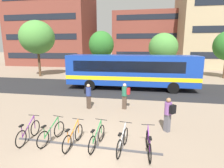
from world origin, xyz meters
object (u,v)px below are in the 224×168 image
object	(u,v)px
commuter_black_pack_2	(169,112)
street_tree_1	(101,45)
parked_bicycle_purple_5	(149,145)
street_tree_2	(37,37)
parked_bicycle_orange_2	(73,137)
parked_bicycle_green_3	(97,138)
street_tree_0	(163,47)
parked_bicycle_silver_4	(122,141)
parked_bicycle_purple_0	(29,132)
parked_bicycle_green_1	(51,133)
city_bus	(132,71)
commuter_red_pack_0	(125,94)
commuter_black_pack_1	(88,94)

from	to	relation	value
commuter_black_pack_2	street_tree_1	xyz separation A→B (m)	(-6.76, 14.96, 3.20)
parked_bicycle_purple_5	street_tree_2	distance (m)	21.93
parked_bicycle_orange_2	parked_bicycle_green_3	distance (m)	0.98
street_tree_0	parked_bicycle_silver_4	bearing A→B (deg)	-99.58
parked_bicycle_purple_0	parked_bicycle_purple_5	size ratio (longest dim) A/B	1.00
parked_bicycle_green_3	street_tree_0	bearing A→B (deg)	-5.67
parked_bicycle_purple_0	parked_bicycle_green_1	world-z (taller)	same
parked_bicycle_green_1	parked_bicycle_silver_4	world-z (taller)	same
commuter_black_pack_2	city_bus	bearing A→B (deg)	-27.90
parked_bicycle_purple_0	parked_bicycle_green_3	xyz separation A→B (m)	(3.03, 0.06, 0.00)
commuter_red_pack_0	street_tree_2	bearing A→B (deg)	-34.19
parked_bicycle_green_1	parked_bicycle_silver_4	xyz separation A→B (m)	(3.07, -0.12, 0.00)
parked_bicycle_green_3	street_tree_2	world-z (taller)	street_tree_2
parked_bicycle_silver_4	street_tree_0	distance (m)	18.85
parked_bicycle_silver_4	commuter_black_pack_2	distance (m)	2.82
street_tree_1	commuter_black_pack_2	bearing A→B (deg)	-65.70
parked_bicycle_purple_5	commuter_black_pack_1	world-z (taller)	commuter_black_pack_1
parked_bicycle_orange_2	commuter_black_pack_2	distance (m)	4.48
parked_bicycle_purple_0	commuter_red_pack_0	distance (m)	6.06
street_tree_0	street_tree_2	size ratio (longest dim) A/B	0.78
parked_bicycle_purple_0	parked_bicycle_green_1	xyz separation A→B (m)	(1.02, 0.09, 0.00)
street_tree_1	commuter_black_pack_1	bearing A→B (deg)	-80.74
commuter_red_pack_0	street_tree_1	world-z (taller)	street_tree_1
parked_bicycle_green_3	parked_bicycle_green_1	bearing A→B (deg)	96.28
commuter_black_pack_1	street_tree_0	xyz separation A→B (m)	(5.88, 13.73, 2.92)
parked_bicycle_purple_0	parked_bicycle_purple_5	bearing A→B (deg)	-92.34
parked_bicycle_silver_4	street_tree_2	world-z (taller)	street_tree_2
parked_bicycle_silver_4	parked_bicycle_purple_5	xyz separation A→B (m)	(1.00, -0.09, 0.00)
parked_bicycle_purple_0	street_tree_2	xyz separation A→B (m)	(-9.11, 15.89, 4.76)
city_bus	street_tree_1	distance (m)	8.08
parked_bicycle_purple_5	street_tree_2	size ratio (longest dim) A/B	0.24
city_bus	parked_bicycle_silver_4	world-z (taller)	city_bus
parked_bicycle_green_1	commuter_black_pack_1	distance (m)	4.46
parked_bicycle_purple_5	commuter_red_pack_0	size ratio (longest dim) A/B	1.01
city_bus	parked_bicycle_purple_0	bearing A→B (deg)	-110.17
parked_bicycle_purple_5	street_tree_1	xyz separation A→B (m)	(-5.82, 17.02, 3.79)
parked_bicycle_green_3	parked_bicycle_purple_5	bearing A→B (deg)	-87.83
commuter_black_pack_2	street_tree_0	size ratio (longest dim) A/B	0.30
parked_bicycle_orange_2	city_bus	bearing A→B (deg)	-2.77
city_bus	parked_bicycle_purple_5	world-z (taller)	city_bus
parked_bicycle_orange_2	parked_bicycle_purple_5	world-z (taller)	same
parked_bicycle_purple_0	parked_bicycle_orange_2	world-z (taller)	same
city_bus	parked_bicycle_purple_0	distance (m)	11.28
city_bus	street_tree_1	size ratio (longest dim) A/B	2.03
parked_bicycle_purple_0	commuter_black_pack_2	bearing A→B (deg)	-73.20
parked_bicycle_green_1	street_tree_1	distance (m)	17.32
parked_bicycle_orange_2	commuter_red_pack_0	world-z (taller)	commuter_red_pack_0
city_bus	parked_bicycle_silver_4	distance (m)	10.70
parked_bicycle_orange_2	street_tree_0	distance (m)	19.31
parked_bicycle_purple_5	street_tree_1	size ratio (longest dim) A/B	0.29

